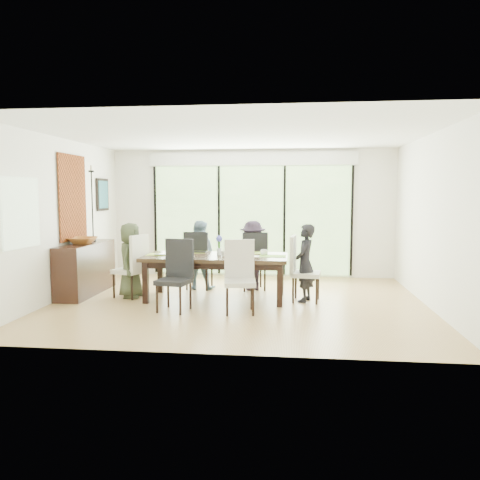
# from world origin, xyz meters

# --- Properties ---
(floor) EXTENTS (6.00, 5.00, 0.01)m
(floor) POSITION_xyz_m (0.00, 0.00, -0.01)
(floor) COLOR olive
(floor) RESTS_ON ground
(ceiling) EXTENTS (6.00, 5.00, 0.01)m
(ceiling) POSITION_xyz_m (0.00, 0.00, 2.71)
(ceiling) COLOR white
(ceiling) RESTS_ON wall_back
(wall_back) EXTENTS (6.00, 0.02, 2.70)m
(wall_back) POSITION_xyz_m (0.00, 2.51, 1.35)
(wall_back) COLOR white
(wall_back) RESTS_ON floor
(wall_front) EXTENTS (6.00, 0.02, 2.70)m
(wall_front) POSITION_xyz_m (0.00, -2.51, 1.35)
(wall_front) COLOR beige
(wall_front) RESTS_ON floor
(wall_left) EXTENTS (0.02, 5.00, 2.70)m
(wall_left) POSITION_xyz_m (-3.01, 0.00, 1.35)
(wall_left) COLOR beige
(wall_left) RESTS_ON floor
(wall_right) EXTENTS (0.02, 5.00, 2.70)m
(wall_right) POSITION_xyz_m (3.01, 0.00, 1.35)
(wall_right) COLOR beige
(wall_right) RESTS_ON floor
(glass_doors) EXTENTS (4.20, 0.02, 2.30)m
(glass_doors) POSITION_xyz_m (0.00, 2.47, 1.20)
(glass_doors) COLOR #598C3F
(glass_doors) RESTS_ON wall_back
(blinds_header) EXTENTS (4.40, 0.06, 0.28)m
(blinds_header) POSITION_xyz_m (0.00, 2.46, 2.50)
(blinds_header) COLOR white
(blinds_header) RESTS_ON wall_back
(mullion_a) EXTENTS (0.05, 0.04, 2.30)m
(mullion_a) POSITION_xyz_m (-2.10, 2.46, 1.20)
(mullion_a) COLOR black
(mullion_a) RESTS_ON wall_back
(mullion_b) EXTENTS (0.05, 0.04, 2.30)m
(mullion_b) POSITION_xyz_m (-0.70, 2.46, 1.20)
(mullion_b) COLOR black
(mullion_b) RESTS_ON wall_back
(mullion_c) EXTENTS (0.05, 0.04, 2.30)m
(mullion_c) POSITION_xyz_m (0.70, 2.46, 1.20)
(mullion_c) COLOR black
(mullion_c) RESTS_ON wall_back
(mullion_d) EXTENTS (0.05, 0.04, 2.30)m
(mullion_d) POSITION_xyz_m (2.10, 2.46, 1.20)
(mullion_d) COLOR black
(mullion_d) RESTS_ON wall_back
(side_window) EXTENTS (0.02, 0.90, 1.00)m
(side_window) POSITION_xyz_m (-2.97, -1.20, 1.50)
(side_window) COLOR #8CAD7F
(side_window) RESTS_ON wall_left
(deck) EXTENTS (6.00, 1.80, 0.10)m
(deck) POSITION_xyz_m (0.00, 3.40, -0.05)
(deck) COLOR brown
(deck) RESTS_ON ground
(rail_top) EXTENTS (6.00, 0.08, 0.06)m
(rail_top) POSITION_xyz_m (0.00, 4.20, 0.55)
(rail_top) COLOR brown
(rail_top) RESTS_ON deck
(foliage_left) EXTENTS (3.20, 3.20, 3.20)m
(foliage_left) POSITION_xyz_m (-1.80, 5.20, 1.44)
(foliage_left) COLOR #14380F
(foliage_left) RESTS_ON ground
(foliage_mid) EXTENTS (4.00, 4.00, 4.00)m
(foliage_mid) POSITION_xyz_m (0.40, 5.80, 1.80)
(foliage_mid) COLOR #14380F
(foliage_mid) RESTS_ON ground
(foliage_right) EXTENTS (2.80, 2.80, 2.80)m
(foliage_right) POSITION_xyz_m (2.20, 5.00, 1.26)
(foliage_right) COLOR #14380F
(foliage_right) RESTS_ON ground
(foliage_far) EXTENTS (3.60, 3.60, 3.60)m
(foliage_far) POSITION_xyz_m (-0.60, 6.50, 1.62)
(foliage_far) COLOR #14380F
(foliage_far) RESTS_ON ground
(table_top) EXTENTS (2.38, 1.09, 0.06)m
(table_top) POSITION_xyz_m (-0.40, 0.19, 0.71)
(table_top) COLOR black
(table_top) RESTS_ON floor
(table_apron) EXTENTS (2.18, 0.89, 0.10)m
(table_apron) POSITION_xyz_m (-0.40, 0.19, 0.62)
(table_apron) COLOR black
(table_apron) RESTS_ON floor
(table_leg_fl) EXTENTS (0.09, 0.09, 0.68)m
(table_leg_fl) POSITION_xyz_m (-1.48, -0.24, 0.34)
(table_leg_fl) COLOR black
(table_leg_fl) RESTS_ON floor
(table_leg_fr) EXTENTS (0.09, 0.09, 0.68)m
(table_leg_fr) POSITION_xyz_m (0.68, -0.24, 0.34)
(table_leg_fr) COLOR black
(table_leg_fr) RESTS_ON floor
(table_leg_bl) EXTENTS (0.09, 0.09, 0.68)m
(table_leg_bl) POSITION_xyz_m (-1.48, 0.62, 0.34)
(table_leg_bl) COLOR black
(table_leg_bl) RESTS_ON floor
(table_leg_br) EXTENTS (0.09, 0.09, 0.68)m
(table_leg_br) POSITION_xyz_m (0.68, 0.62, 0.34)
(table_leg_br) COLOR black
(table_leg_br) RESTS_ON floor
(chair_left_end) EXTENTS (0.57, 0.57, 1.09)m
(chair_left_end) POSITION_xyz_m (-1.90, 0.19, 0.54)
(chair_left_end) COLOR silver
(chair_left_end) RESTS_ON floor
(chair_right_end) EXTENTS (0.51, 0.51, 1.09)m
(chair_right_end) POSITION_xyz_m (1.10, 0.19, 0.54)
(chair_right_end) COLOR beige
(chair_right_end) RESTS_ON floor
(chair_far_left) EXTENTS (0.49, 0.49, 1.09)m
(chair_far_left) POSITION_xyz_m (-0.85, 1.04, 0.54)
(chair_far_left) COLOR black
(chair_far_left) RESTS_ON floor
(chair_far_right) EXTENTS (0.56, 0.56, 1.09)m
(chair_far_right) POSITION_xyz_m (0.15, 1.04, 0.54)
(chair_far_right) COLOR black
(chair_far_right) RESTS_ON floor
(chair_near_left) EXTENTS (0.53, 0.53, 1.09)m
(chair_near_left) POSITION_xyz_m (-0.90, -0.68, 0.54)
(chair_near_left) COLOR black
(chair_near_left) RESTS_ON floor
(chair_near_right) EXTENTS (0.52, 0.52, 1.09)m
(chair_near_right) POSITION_xyz_m (0.10, -0.68, 0.54)
(chair_near_right) COLOR beige
(chair_near_right) RESTS_ON floor
(person_left_end) EXTENTS (0.38, 0.60, 1.28)m
(person_left_end) POSITION_xyz_m (-1.88, 0.19, 0.64)
(person_left_end) COLOR #3E472F
(person_left_end) RESTS_ON floor
(person_right_end) EXTENTS (0.51, 0.67, 1.28)m
(person_right_end) POSITION_xyz_m (1.08, 0.19, 0.64)
(person_right_end) COLOR black
(person_right_end) RESTS_ON floor
(person_far_left) EXTENTS (0.64, 0.44, 1.28)m
(person_far_left) POSITION_xyz_m (-0.85, 1.02, 0.64)
(person_far_left) COLOR #7E9FB6
(person_far_left) RESTS_ON floor
(person_far_right) EXTENTS (0.67, 0.51, 1.28)m
(person_far_right) POSITION_xyz_m (0.15, 1.02, 0.64)
(person_far_right) COLOR #261D2B
(person_far_right) RESTS_ON floor
(placemat_left) EXTENTS (0.44, 0.32, 0.01)m
(placemat_left) POSITION_xyz_m (-1.35, 0.19, 0.75)
(placemat_left) COLOR #99B23F
(placemat_left) RESTS_ON table_top
(placemat_right) EXTENTS (0.44, 0.32, 0.01)m
(placemat_right) POSITION_xyz_m (0.55, 0.19, 0.75)
(placemat_right) COLOR #75AC3D
(placemat_right) RESTS_ON table_top
(placemat_far_l) EXTENTS (0.44, 0.32, 0.01)m
(placemat_far_l) POSITION_xyz_m (-0.85, 0.59, 0.75)
(placemat_far_l) COLOR #90AF3E
(placemat_far_l) RESTS_ON table_top
(placemat_far_r) EXTENTS (0.44, 0.32, 0.01)m
(placemat_far_r) POSITION_xyz_m (0.15, 0.59, 0.75)
(placemat_far_r) COLOR #A0C747
(placemat_far_r) RESTS_ON table_top
(placemat_paper) EXTENTS (0.44, 0.32, 0.01)m
(placemat_paper) POSITION_xyz_m (-0.95, -0.11, 0.75)
(placemat_paper) COLOR white
(placemat_paper) RESTS_ON table_top
(tablet_far_l) EXTENTS (0.26, 0.18, 0.01)m
(tablet_far_l) POSITION_xyz_m (-0.75, 0.54, 0.75)
(tablet_far_l) COLOR black
(tablet_far_l) RESTS_ON table_top
(tablet_far_r) EXTENTS (0.24, 0.17, 0.01)m
(tablet_far_r) POSITION_xyz_m (0.10, 0.54, 0.75)
(tablet_far_r) COLOR black
(tablet_far_r) RESTS_ON table_top
(papers) EXTENTS (0.30, 0.22, 0.00)m
(papers) POSITION_xyz_m (0.30, 0.14, 0.74)
(papers) COLOR white
(papers) RESTS_ON table_top
(platter_base) EXTENTS (0.26, 0.26, 0.02)m
(platter_base) POSITION_xyz_m (-0.95, -0.11, 0.76)
(platter_base) COLOR white
(platter_base) RESTS_ON table_top
(platter_snacks) EXTENTS (0.20, 0.20, 0.01)m
(platter_snacks) POSITION_xyz_m (-0.95, -0.11, 0.78)
(platter_snacks) COLOR orange
(platter_snacks) RESTS_ON table_top
(vase) EXTENTS (0.08, 0.08, 0.12)m
(vase) POSITION_xyz_m (-0.35, 0.24, 0.80)
(vase) COLOR silver
(vase) RESTS_ON table_top
(hyacinth_stems) EXTENTS (0.04, 0.04, 0.16)m
(hyacinth_stems) POSITION_xyz_m (-0.35, 0.24, 0.92)
(hyacinth_stems) COLOR #337226
(hyacinth_stems) RESTS_ON table_top
(hyacinth_blooms) EXTENTS (0.11, 0.11, 0.11)m
(hyacinth_blooms) POSITION_xyz_m (-0.35, 0.24, 1.02)
(hyacinth_blooms) COLOR #5355D0
(hyacinth_blooms) RESTS_ON table_top
(laptop) EXTENTS (0.38, 0.33, 0.03)m
(laptop) POSITION_xyz_m (-1.25, 0.09, 0.76)
(laptop) COLOR silver
(laptop) RESTS_ON table_top
(cup_a) EXTENTS (0.17, 0.17, 0.10)m
(cup_a) POSITION_xyz_m (-1.10, 0.34, 0.79)
(cup_a) COLOR white
(cup_a) RESTS_ON table_top
(cup_b) EXTENTS (0.14, 0.14, 0.09)m
(cup_b) POSITION_xyz_m (-0.25, 0.09, 0.79)
(cup_b) COLOR white
(cup_b) RESTS_ON table_top
(cup_c) EXTENTS (0.16, 0.16, 0.10)m
(cup_c) POSITION_xyz_m (0.40, 0.29, 0.79)
(cup_c) COLOR white
(cup_c) RESTS_ON table_top
(book) EXTENTS (0.24, 0.27, 0.02)m
(book) POSITION_xyz_m (-0.15, 0.24, 0.75)
(book) COLOR white
(book) RESTS_ON table_top
(sideboard) EXTENTS (0.45, 1.60, 0.90)m
(sideboard) POSITION_xyz_m (-2.76, 0.37, 0.45)
(sideboard) COLOR black
(sideboard) RESTS_ON floor
(bowl) EXTENTS (0.48, 0.48, 0.12)m
(bowl) POSITION_xyz_m (-2.76, 0.27, 0.96)
(bowl) COLOR brown
(bowl) RESTS_ON sideboard
(candlestick_base) EXTENTS (0.10, 0.10, 0.04)m
(candlestick_base) POSITION_xyz_m (-2.76, 0.72, 0.92)
(candlestick_base) COLOR black
(candlestick_base) RESTS_ON sideboard
(candlestick_shaft) EXTENTS (0.02, 0.02, 1.25)m
(candlestick_shaft) POSITION_xyz_m (-2.76, 0.72, 1.55)
(candlestick_shaft) COLOR black
(candlestick_shaft) RESTS_ON sideboard
(candlestick_pan) EXTENTS (0.10, 0.10, 0.03)m
(candlestick_pan) POSITION_xyz_m (-2.76, 0.72, 2.17)
(candlestick_pan) COLOR black
(candlestick_pan) RESTS_ON sideboard
(candle) EXTENTS (0.04, 0.04, 0.10)m
(candle) POSITION_xyz_m (-2.76, 0.72, 2.23)
(candle) COLOR silver
(candle) RESTS_ON sideboard
(tapestry) EXTENTS (0.02, 1.00, 1.50)m
(tapestry) POSITION_xyz_m (-2.97, 0.40, 1.70)
(tapestry) COLOR #983D16
(tapestry) RESTS_ON wall_left
(art_frame) EXTENTS (0.03, 0.55, 0.65)m
(art_frame) POSITION_xyz_m (-2.97, 1.70, 1.75)
(art_frame) COLOR black
(art_frame) RESTS_ON wall_left
(art_canvas) EXTENTS (0.01, 0.45, 0.55)m
(art_canvas) POSITION_xyz_m (-2.95, 1.70, 1.75)
(art_canvas) COLOR #1C4E5B
(art_canvas) RESTS_ON wall_left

